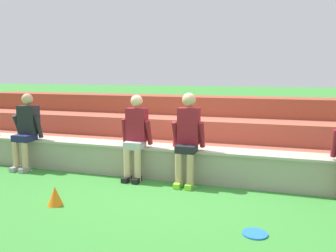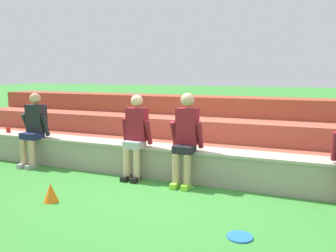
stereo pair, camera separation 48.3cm
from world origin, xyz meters
name	(u,v)px [view 2 (the right image)]	position (x,y,z in m)	size (l,w,h in m)	color
ground_plane	(173,182)	(0.00, 0.00, 0.00)	(80.00, 80.00, 0.00)	#388433
stone_seating_wall	(178,162)	(0.00, 0.23, 0.28)	(9.09, 0.49, 0.53)	gray
brick_bleachers	(209,133)	(0.00, 2.05, 0.48)	(11.63, 2.38, 1.22)	#A6503B
person_far_left	(34,127)	(-2.83, -0.03, 0.74)	(0.54, 0.52, 1.38)	tan
person_left_of_center	(136,134)	(-0.66, -0.02, 0.75)	(0.51, 0.47, 1.40)	#DBAD89
person_center	(186,136)	(0.22, -0.02, 0.78)	(0.51, 0.52, 1.45)	tan
water_bottle_mid_right	(175,139)	(-0.07, 0.26, 0.66)	(0.08, 0.08, 0.26)	red
plastic_cup_left_end	(8,130)	(-3.77, 0.24, 0.59)	(0.08, 0.08, 0.11)	red
frisbee	(240,237)	(1.37, -1.51, 0.01)	(0.28, 0.28, 0.02)	blue
sports_cone	(51,193)	(-1.24, -1.44, 0.13)	(0.21, 0.21, 0.26)	orange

